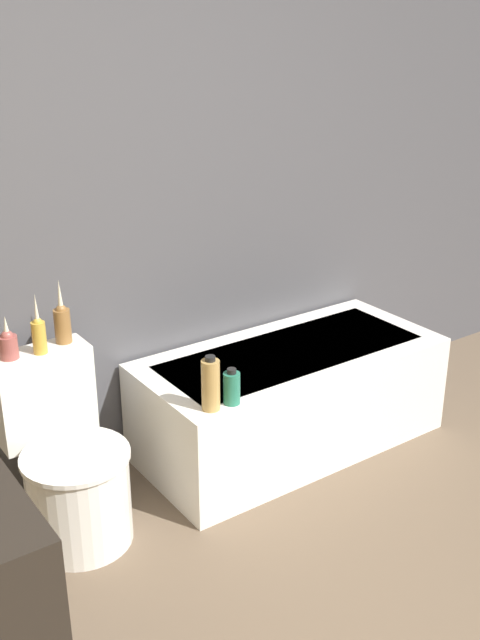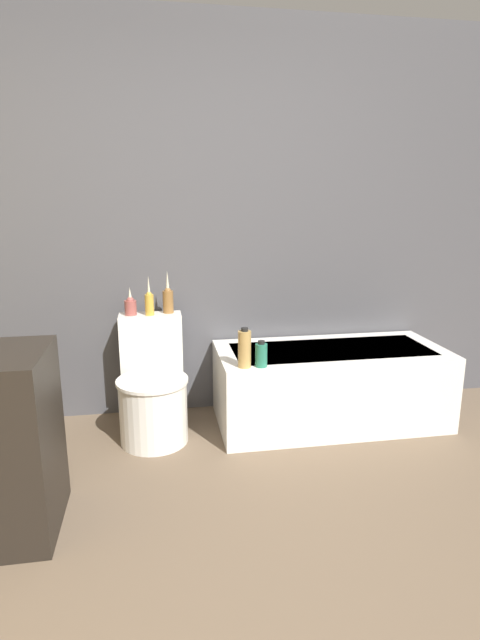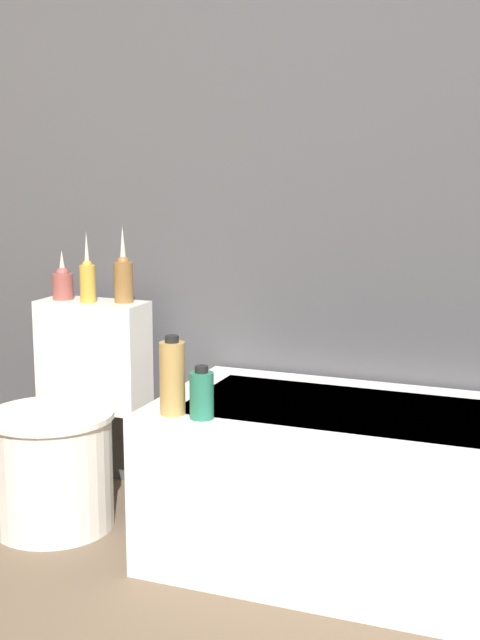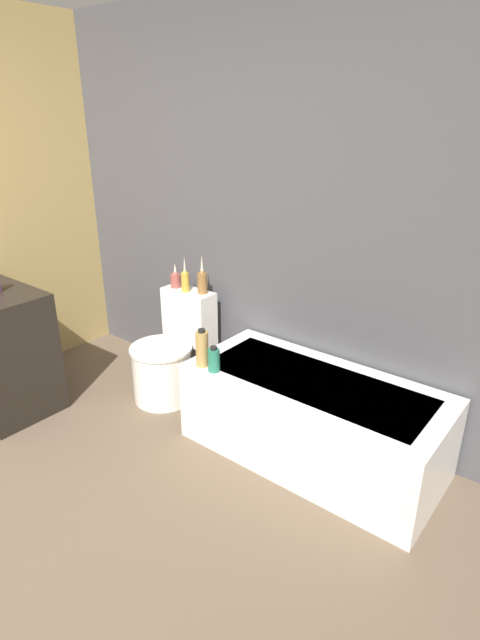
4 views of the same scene
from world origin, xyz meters
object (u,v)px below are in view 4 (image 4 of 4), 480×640
Objects in this scene: shampoo_bottle_tall at (202,349)px; shampoo_bottle_short at (214,360)px; vase_gold at (176,279)px; bathtub at (312,418)px; vase_bronze at (202,281)px; vase_silver at (185,280)px; toilet at (170,357)px.

shampoo_bottle_tall reaches higher than shampoo_bottle_short.
vase_gold is 0.75× the size of shampoo_bottle_tall.
bathtub is 1.21m from vase_bronze.
vase_silver is 0.13m from vase_bronze.
vase_silver reaches higher than bathtub.
vase_bronze is at bearing 137.36° from shampoo_bottle_short.
vase_bronze reaches higher than shampoo_bottle_tall.
toilet is 4.70× the size of shampoo_bottle_short.
vase_gold is 0.12m from vase_silver.
vase_gold reaches higher than bathtub.
bathtub is 6.27× the size of shampoo_bottle_tall.
toilet is 0.56m from vase_gold.
shampoo_bottle_short is (0.64, -0.43, -0.25)m from vase_silver.
bathtub is 2.01× the size of toilet.
toilet is at bearing 156.38° from shampoo_bottle_tall.
toilet reaches higher than shampoo_bottle_short.
vase_bronze is at bearing 168.48° from bathtub.
toilet is at bearing -179.00° from bathtub.
vase_silver reaches higher than toilet.
shampoo_bottle_tall is at bearing -38.05° from vase_silver.
vase_bronze is 1.15× the size of shampoo_bottle_tall.
shampoo_bottle_tall is (0.54, -0.24, 0.32)m from toilet.
vase_gold is 0.71× the size of vase_silver.
vase_gold reaches higher than shampoo_bottle_short.
bathtub is at bearing 1.00° from toilet.
bathtub is 5.45× the size of vase_bronze.
vase_silver is 0.71m from shampoo_bottle_tall.
vase_silver is at bearing -158.38° from vase_bronze.
vase_gold is (-1.28, 0.19, 0.55)m from bathtub.
shampoo_bottle_tall is (0.42, -0.47, -0.22)m from vase_bronze.
vase_gold reaches higher than toilet.
bathtub is 9.45× the size of shampoo_bottle_short.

